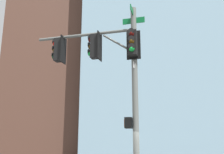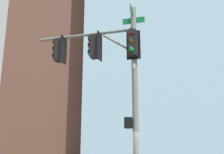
# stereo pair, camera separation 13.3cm
# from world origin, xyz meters

# --- Properties ---
(signal_pole_assembly) EXTENTS (2.32, 4.30, 7.43)m
(signal_pole_assembly) POSITION_xyz_m (0.03, 0.89, 5.01)
(signal_pole_assembly) COLOR slate
(signal_pole_assembly) RESTS_ON ground_plane
(building_brick_nearside) EXTENTS (27.97, 17.30, 42.83)m
(building_brick_nearside) POSITION_xyz_m (42.56, 4.64, 21.41)
(building_brick_nearside) COLOR brown
(building_brick_nearside) RESTS_ON ground_plane
(building_brick_midblock) EXTENTS (21.10, 17.77, 32.32)m
(building_brick_midblock) POSITION_xyz_m (46.74, -18.12, 16.16)
(building_brick_midblock) COLOR #4C3328
(building_brick_midblock) RESTS_ON ground_plane
(building_brick_farside) EXTENTS (22.84, 14.87, 49.48)m
(building_brick_farside) POSITION_xyz_m (53.12, 8.17, 24.74)
(building_brick_farside) COLOR brown
(building_brick_farside) RESTS_ON ground_plane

